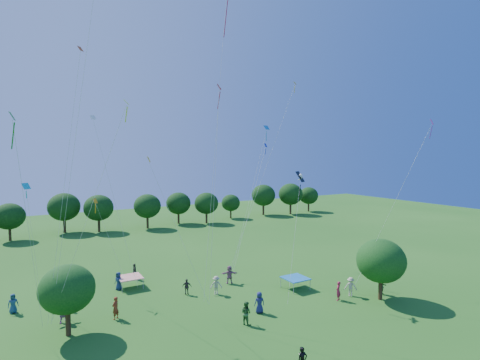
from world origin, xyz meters
name	(u,v)px	position (x,y,z in m)	size (l,w,h in m)	color
near_tree_north	(67,289)	(-12.04, 17.80, 3.38)	(3.85, 3.85, 5.12)	#422B19
near_tree_east	(381,261)	(12.86, 11.12, 3.52)	(4.30, 4.30, 5.46)	#422B19
treeline	(111,207)	(-1.73, 55.43, 4.09)	(88.01, 8.77, 6.77)	#422B19
tent_red_stripe	(130,277)	(-5.81, 25.37, 1.04)	(2.20, 2.20, 1.10)	red
tent_blue	(295,278)	(7.96, 17.06, 1.04)	(2.20, 2.20, 1.10)	#1B6AB1
crowd_person_0	(259,303)	(1.91, 14.13, 0.87)	(0.86, 0.46, 1.74)	navy
crowd_person_1	(338,291)	(9.47, 12.87, 0.85)	(0.63, 0.41, 1.69)	maroon
crowd_person_2	(246,313)	(-0.10, 12.91, 0.89)	(0.88, 0.47, 1.78)	#2E6029
crowd_person_3	(351,287)	(11.17, 13.02, 0.87)	(1.14, 0.51, 1.75)	#BBAC96
crowd_person_4	(134,271)	(-4.79, 27.66, 0.83)	(0.97, 0.44, 1.66)	#3C3830
crowd_person_5	(229,275)	(3.18, 21.61, 0.90)	(1.68, 0.60, 1.80)	#935678
crowd_person_6	(118,281)	(-6.90, 25.39, 0.86)	(0.85, 0.46, 1.71)	navy
crowd_person_7	(115,308)	(-8.54, 18.85, 0.90)	(0.67, 0.43, 1.79)	maroon
crowd_person_8	(383,286)	(13.99, 11.79, 0.81)	(0.80, 0.43, 1.61)	#265022
crowd_person_9	(216,285)	(0.68, 19.59, 0.86)	(1.13, 0.51, 1.72)	#A5A084
crowd_person_10	(187,287)	(-1.71, 20.89, 0.74)	(0.87, 0.39, 1.48)	#3A322F
crowd_person_11	(63,311)	(-12.14, 20.28, 0.88)	(1.63, 0.58, 1.75)	#935796
crowd_person_12	(13,303)	(-15.55, 24.22, 0.80)	(0.79, 0.43, 1.60)	navy
crowd_person_13	(66,299)	(-11.74, 22.91, 0.87)	(0.65, 0.42, 1.74)	maroon
pirate_kite	(300,179)	(7.31, 15.68, 10.79)	(5.00, 4.53, 10.14)	black
red_high_kite	(222,51)	(0.43, 17.74, 21.67)	(3.84, 3.00, 25.59)	red
small_kite_0	(217,138)	(-1.68, 14.60, 14.18)	(0.98, 0.73, 16.94)	red
small_kite_1	(100,214)	(-8.49, 25.26, 7.53)	(2.70, 0.54, 7.64)	orange
small_kite_2	(100,182)	(-10.60, 12.09, 11.33)	(3.83, 7.69, 14.61)	#E6F515
small_kite_3	(85,57)	(-11.18, 12.27, 18.49)	(2.88, 6.68, 21.79)	#188420
small_kite_4	(259,171)	(10.01, 26.62, 11.09)	(8.50, 6.72, 13.10)	#1325C1
small_kite_5	(415,159)	(14.87, 9.46, 12.62)	(5.61, 3.61, 14.71)	purple
small_kite_6	(107,170)	(-8.43, 21.76, 11.70)	(3.49, 0.82, 14.91)	white
small_kite_7	(28,200)	(-14.22, 24.99, 9.13)	(1.09, 1.49, 9.30)	#0DA8C5
small_kite_8	(68,150)	(-11.90, 15.51, 13.27)	(2.45, 2.97, 18.38)	#D4460C
small_kite_9	(164,197)	(-5.47, 15.83, 9.81)	(4.32, 1.50, 11.52)	orange
small_kite_10	(276,137)	(9.32, 22.23, 14.84)	(8.79, 0.79, 19.77)	gold
small_kite_11	(21,180)	(-14.57, 12.03, 11.59)	(1.32, 6.83, 13.72)	#1B8317
small_kite_12	(261,152)	(8.40, 23.84, 13.31)	(6.20, 2.80, 14.98)	blue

